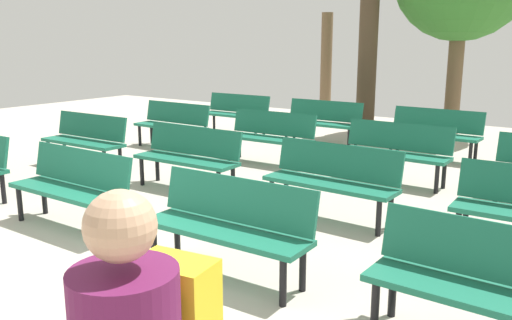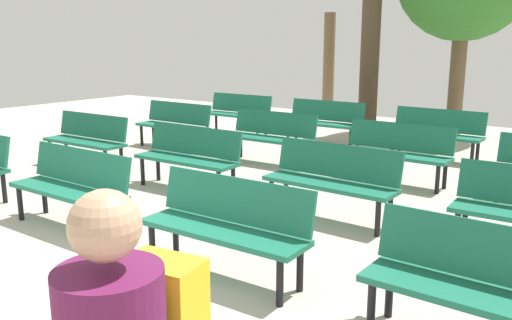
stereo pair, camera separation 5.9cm
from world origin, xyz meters
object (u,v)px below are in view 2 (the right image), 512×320
at_px(bench_r0_c1, 73,183).
at_px(bench_r0_c3, 487,283).
at_px(bench_r1_c2, 332,177).
at_px(bench_r2_c1, 271,134).
at_px(bench_r3_c0, 238,111).
at_px(bench_r1_c0, 87,137).
at_px(bench_r2_c2, 397,149).
at_px(tree_2, 370,54).
at_px(bench_r1_c1, 189,154).
at_px(bench_r2_c0, 175,122).
at_px(bench_r3_c2, 436,131).
at_px(tree_3, 329,65).
at_px(bench_r3_c1, 324,120).
at_px(bench_r0_c2, 227,221).

height_order(bench_r0_c1, bench_r0_c3, same).
distance_m(bench_r1_c2, bench_r2_c1, 3.00).
height_order(bench_r1_c2, bench_r3_c0, same).
height_order(bench_r0_c3, bench_r1_c2, same).
height_order(bench_r1_c0, bench_r2_c1, same).
distance_m(bench_r2_c2, bench_r3_c0, 4.93).
bearing_deg(bench_r0_c1, bench_r0_c3, 0.15).
distance_m(bench_r1_c2, bench_r2_c2, 2.01).
relative_size(bench_r3_c0, tree_2, 0.45).
bearing_deg(bench_r0_c1, bench_r1_c1, 90.21).
height_order(bench_r2_c0, bench_r3_c0, same).
bearing_deg(bench_r2_c0, bench_r2_c2, 0.35).
relative_size(bench_r2_c1, bench_r3_c2, 1.00).
bearing_deg(bench_r0_c1, tree_3, 101.34).
bearing_deg(bench_r3_c1, bench_r3_c0, 178.88).
height_order(bench_r2_c1, bench_r3_c2, same).
xyz_separation_m(bench_r0_c2, bench_r3_c2, (-0.03, 5.95, 0.00)).
bearing_deg(bench_r3_c1, bench_r0_c2, -69.83).
bearing_deg(tree_3, bench_r0_c3, -56.61).
relative_size(bench_r1_c2, bench_r3_c0, 1.00).
bearing_deg(bench_r0_c3, bench_r3_c1, 127.98).
bearing_deg(bench_r1_c2, bench_r0_c2, -89.05).
distance_m(bench_r2_c1, bench_r3_c2, 2.95).
relative_size(bench_r2_c1, tree_3, 0.58).
relative_size(bench_r0_c2, bench_r3_c2, 1.00).
relative_size(bench_r2_c1, bench_r3_c0, 1.00).
bearing_deg(bench_r1_c0, bench_r0_c2, -24.73).
height_order(bench_r2_c1, bench_r3_c1, same).
xyz_separation_m(bench_r0_c1, bench_r1_c0, (-2.30, 1.96, 0.00)).
distance_m(bench_r0_c2, bench_r2_c0, 6.00).
bearing_deg(bench_r1_c2, bench_r0_c3, -40.33).
distance_m(bench_r1_c2, bench_r3_c0, 6.04).
height_order(bench_r0_c1, bench_r3_c0, same).
height_order(bench_r0_c3, tree_3, tree_3).
xyz_separation_m(bench_r3_c1, tree_3, (-1.90, 3.69, 0.89)).
height_order(bench_r0_c1, tree_3, tree_3).
height_order(bench_r0_c1, bench_r3_c1, same).
relative_size(bench_r3_c0, bench_r3_c2, 1.00).
bearing_deg(bench_r1_c0, bench_r1_c1, -1.73).
height_order(bench_r0_c3, bench_r1_c0, same).
relative_size(bench_r3_c2, tree_3, 0.58).
height_order(bench_r0_c1, bench_r1_c0, same).
relative_size(bench_r2_c1, tree_2, 0.45).
bearing_deg(bench_r1_c1, bench_r1_c2, -1.49).
height_order(bench_r1_c2, bench_r3_c1, same).
relative_size(bench_r3_c1, tree_3, 0.58).
xyz_separation_m(bench_r0_c1, bench_r3_c0, (-2.26, 5.98, 0.00)).
bearing_deg(bench_r0_c1, bench_r2_c2, 60.40).
bearing_deg(tree_2, bench_r1_c2, -69.62).
xyz_separation_m(bench_r2_c1, tree_2, (0.12, 3.64, 1.27)).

